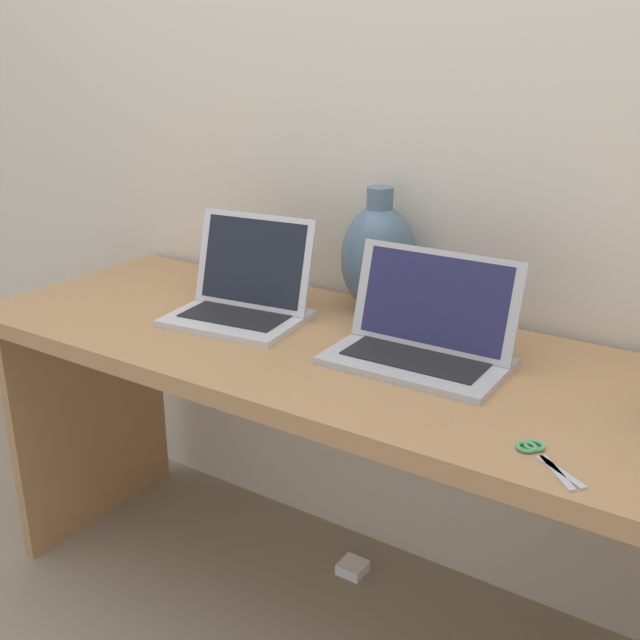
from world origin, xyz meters
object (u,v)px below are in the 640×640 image
Objects in this scene: laptop_right at (425,333)px; green_vase at (378,257)px; scissors at (540,455)px; power_brick at (353,568)px; laptop_left at (245,291)px.

laptop_right is 1.21× the size of green_vase.
power_brick is (-0.57, 0.39, -0.72)m from scissors.
green_vase is 0.75m from scissors.
green_vase is 0.86m from power_brick.
laptop_right is (0.47, -0.00, -0.00)m from laptop_left.
laptop_left is 4.71× the size of power_brick.
laptop_left is 1.10× the size of green_vase.
laptop_left is 2.52× the size of scissors.
scissors is (0.56, -0.47, -0.13)m from green_vase.
laptop_right is at bearing 142.09° from scissors.
laptop_left is at bearing 162.11° from scissors.
power_brick is (-0.01, -0.08, -0.85)m from green_vase.
green_vase is (0.24, 0.22, 0.07)m from laptop_left.
laptop_right is 2.76× the size of scissors.
power_brick is (0.23, 0.14, -0.78)m from laptop_left.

